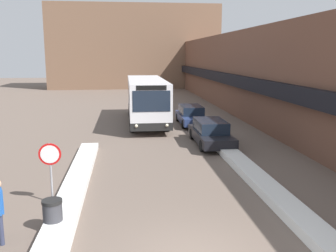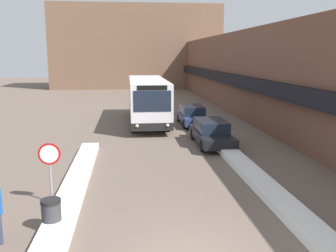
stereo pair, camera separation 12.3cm
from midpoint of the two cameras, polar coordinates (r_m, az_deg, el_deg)
name	(u,v)px [view 2 (the right image)]	position (r m, az deg, el deg)	size (l,w,h in m)	color
building_row_right	(257,73)	(34.41, 13.57, 7.87)	(5.50, 60.00, 7.04)	brown
building_backdrop_far	(136,47)	(60.63, -4.78, 11.88)	(26.00, 8.00, 12.61)	brown
snow_bank_left	(67,206)	(13.07, -14.93, -11.70)	(0.90, 16.87, 0.31)	silver
snow_bank_right	(260,182)	(15.30, 14.10, -8.25)	(0.90, 11.51, 0.34)	silver
city_bus	(148,99)	(28.23, -3.01, 4.07)	(2.67, 10.97, 3.31)	silver
parked_car_front	(211,132)	(21.53, 6.78, -0.98)	(1.83, 4.88, 1.42)	black
parked_car_middle	(192,115)	(27.70, 3.84, 1.66)	(1.79, 4.68, 1.41)	navy
stop_sign	(50,160)	(13.44, -17.35, -4.96)	(0.76, 0.08, 2.13)	gray
trash_bin	(51,215)	(11.71, -17.05, -12.81)	(0.59, 0.59, 0.95)	#38383D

